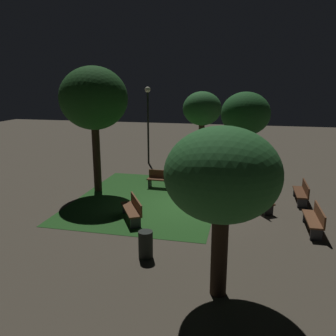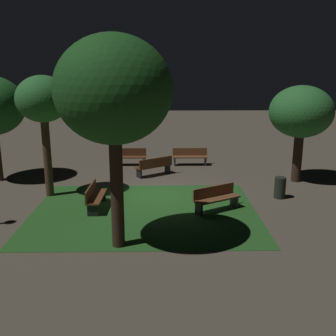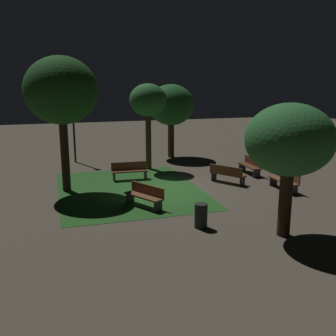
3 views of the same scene
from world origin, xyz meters
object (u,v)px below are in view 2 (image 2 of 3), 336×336
(bench_corner, at_px, (216,197))
(tree_left_canopy, at_px, (43,101))
(tree_tall_center, at_px, (114,91))
(bench_back_row, at_px, (190,156))
(bench_front_right, at_px, (95,196))
(bench_lawn_edge, at_px, (129,156))
(tree_back_right, at_px, (301,113))
(trash_bin, at_px, (280,188))
(bench_by_lamp, at_px, (154,166))

(bench_corner, relative_size, tree_left_canopy, 0.38)
(tree_tall_center, bearing_deg, bench_back_row, -106.04)
(bench_front_right, bearing_deg, tree_left_canopy, -36.43)
(tree_tall_center, bearing_deg, tree_left_canopy, -55.09)
(bench_lawn_edge, relative_size, tree_tall_center, 0.30)
(tree_back_right, relative_size, trash_bin, 5.05)
(bench_back_row, height_order, bench_corner, same)
(bench_front_right, xyz_separation_m, trash_bin, (-7.11, -1.05, -0.06))
(bench_corner, height_order, tree_back_right, tree_back_right)
(tree_left_canopy, relative_size, tree_back_right, 1.11)
(bench_corner, xyz_separation_m, tree_back_right, (-4.11, -3.62, 2.61))
(bench_back_row, relative_size, bench_corner, 1.00)
(bench_back_row, relative_size, bench_by_lamp, 1.02)
(trash_bin, bearing_deg, bench_corner, 25.74)
(trash_bin, bearing_deg, bench_back_row, -59.40)
(bench_lawn_edge, distance_m, tree_tall_center, 10.35)
(trash_bin, bearing_deg, tree_left_canopy, -2.88)
(bench_front_right, bearing_deg, tree_tall_center, 110.80)
(bench_corner, relative_size, tree_tall_center, 0.30)
(bench_lawn_edge, distance_m, bench_corner, 7.61)
(bench_back_row, xyz_separation_m, tree_tall_center, (2.75, 9.55, 3.96))
(bench_back_row, bearing_deg, bench_corner, 94.03)
(tree_left_canopy, bearing_deg, tree_tall_center, 124.91)
(bench_front_right, xyz_separation_m, bench_corner, (-4.41, 0.25, 0.00))
(bench_front_right, distance_m, tree_tall_center, 5.19)
(tree_left_canopy, bearing_deg, bench_by_lamp, -145.25)
(bench_lawn_edge, bearing_deg, trash_bin, 139.87)
(bench_by_lamp, relative_size, tree_tall_center, 0.30)
(bench_by_lamp, distance_m, tree_back_right, 6.99)
(bench_corner, bearing_deg, tree_back_right, -138.58)
(bench_front_right, bearing_deg, bench_back_row, -121.49)
(bench_lawn_edge, bearing_deg, bench_corner, 118.77)
(bench_back_row, xyz_separation_m, bench_front_right, (3.94, 6.42, 0.00))
(tree_tall_center, bearing_deg, tree_back_right, -138.40)
(bench_by_lamp, height_order, tree_tall_center, tree_tall_center)
(bench_lawn_edge, distance_m, trash_bin, 8.33)
(bench_back_row, bearing_deg, bench_by_lamp, 47.94)
(bench_lawn_edge, height_order, tree_back_right, tree_back_right)
(bench_back_row, distance_m, tree_back_right, 6.09)
(bench_back_row, distance_m, bench_lawn_edge, 3.19)
(bench_by_lamp, bearing_deg, bench_corner, 116.27)
(tree_left_canopy, height_order, tree_tall_center, tree_tall_center)
(bench_lawn_edge, bearing_deg, bench_by_lamp, 124.10)
(bench_back_row, height_order, bench_by_lamp, same)
(tree_tall_center, height_order, tree_back_right, tree_tall_center)
(bench_lawn_edge, xyz_separation_m, tree_left_canopy, (2.79, 4.91, 3.28))
(tree_tall_center, relative_size, tree_back_right, 1.39)
(bench_lawn_edge, relative_size, bench_by_lamp, 1.02)
(bench_lawn_edge, height_order, bench_corner, same)
(bench_front_right, relative_size, bench_by_lamp, 1.03)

